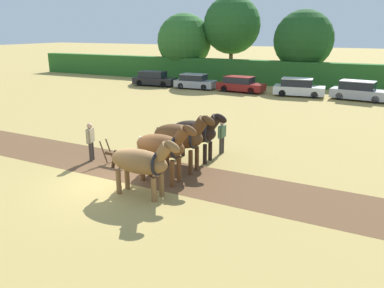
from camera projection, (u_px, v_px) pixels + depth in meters
The scene contains 18 objects.
ground_plane at pixel (115, 183), 14.35m from camera, with size 240.00×240.00×0.00m, color #A88E4C.
plowed_furrow_strip at pixel (96, 160), 16.78m from camera, with size 25.71×3.01×0.01m, color brown.
hedgerow at pixel (284, 74), 38.59m from camera, with size 64.24×1.31×2.51m, color #286023.
tree_far_left at pixel (184, 41), 44.31m from camera, with size 6.40×6.40×7.49m.
tree_left at pixel (232, 25), 42.43m from camera, with size 6.46×6.46×9.34m.
tree_center_left at pixel (303, 40), 38.70m from camera, with size 6.11×6.11×7.63m.
draft_horse_lead_left at pixel (142, 162), 12.90m from camera, with size 2.92×0.96×2.25m.
draft_horse_lead_right at pixel (163, 146), 14.04m from camera, with size 2.72×0.98×2.45m.
draft_horse_trail_left at pixel (181, 136), 15.22m from camera, with size 2.89×1.08×2.53m.
draft_horse_trail_right at pixel (196, 132), 16.45m from camera, with size 2.77×1.06×2.32m.
plow at pixel (119, 158), 16.12m from camera, with size 1.50×0.47×1.13m.
farmer_at_plow at pixel (91, 139), 16.50m from camera, with size 0.36×0.65×1.71m.
farmer_beside_team at pixel (222, 135), 17.48m from camera, with size 0.25×0.64×1.58m.
parked_car_far_left at pixel (154, 79), 38.78m from camera, with size 4.52×2.06×1.48m.
parked_car_left at pixel (195, 82), 36.86m from camera, with size 4.02×1.95×1.44m.
parked_car_center_left at pixel (240, 84), 34.95m from camera, with size 4.50×2.12×1.44m.
parked_car_center at pixel (298, 88), 32.72m from camera, with size 4.45×2.20×1.56m.
parked_car_center_right at pixel (359, 91), 30.78m from camera, with size 4.63×2.32×1.60m.
Camera 1 is at (8.43, -10.68, 5.63)m, focal length 35.00 mm.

